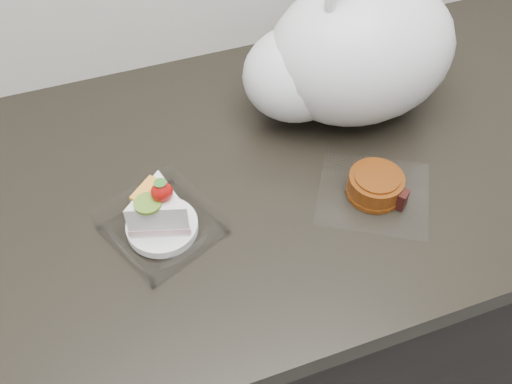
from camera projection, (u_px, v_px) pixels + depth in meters
name	position (u px, v px, depth m)	size (l,w,h in m)	color
counter	(240.00, 316.00, 1.22)	(2.04, 0.64, 0.90)	black
cake_tray	(161.00, 219.00, 0.78)	(0.18, 0.18, 0.11)	white
mooncake_wrap	(376.00, 187.00, 0.84)	(0.22, 0.21, 0.04)	white
plastic_bag	(349.00, 55.00, 0.89)	(0.36, 0.26, 0.28)	silver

